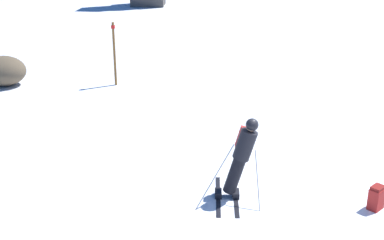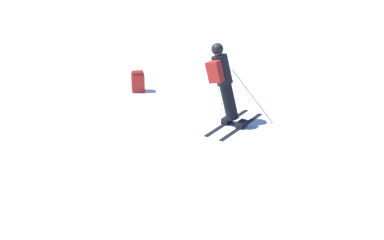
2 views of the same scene
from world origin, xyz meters
name	(u,v)px [view 2 (image 2 of 2)]	position (x,y,z in m)	size (l,w,h in m)	color
ground_plane	(183,111)	(0.00, 0.00, 0.00)	(300.00, 300.00, 0.00)	white
skier	(223,80)	(-1.06, 0.03, 0.96)	(1.29, 1.67, 1.76)	black
spare_backpack	(138,82)	(1.58, -0.34, 0.24)	(0.37, 0.37, 0.50)	#AD231E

